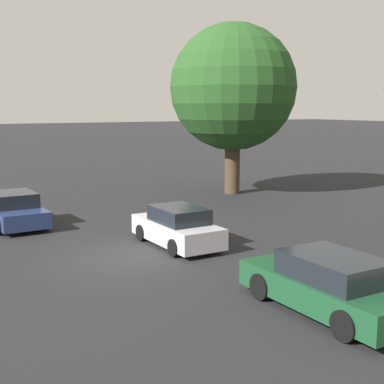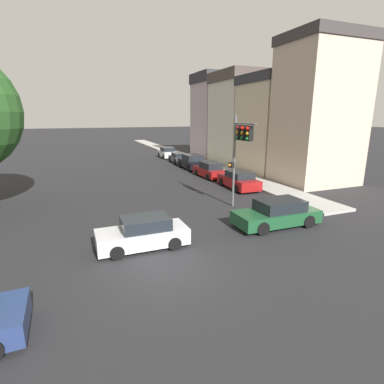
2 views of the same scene
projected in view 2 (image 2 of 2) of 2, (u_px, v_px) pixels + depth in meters
ground_plane at (168, 268)px, 11.82m from camera, size 300.00×300.00×0.00m
sidewalk_strip at (180, 155)px, 45.45m from camera, size 2.60×60.00×0.16m
rowhouse_backdrop at (255, 118)px, 34.84m from camera, size 7.69×24.93×12.29m
traffic_signal at (241, 142)px, 18.30m from camera, size 0.63×2.32×5.90m
crossing_car_0 at (277, 214)px, 16.29m from camera, size 4.69×2.03×1.45m
crossing_car_2 at (143, 233)px, 13.57m from camera, size 4.08×1.83×1.44m
parked_car_0 at (239, 180)px, 24.72m from camera, size 2.04×4.44×1.44m
parked_car_1 at (210, 170)px, 29.20m from camera, size 2.01×4.23×1.50m
parked_car_2 at (192, 162)px, 33.83m from camera, size 2.05×4.32×1.63m
parked_car_3 at (179, 158)px, 38.14m from camera, size 1.92×3.86×1.28m
parked_car_4 at (167, 153)px, 42.81m from camera, size 2.03×3.93×1.50m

